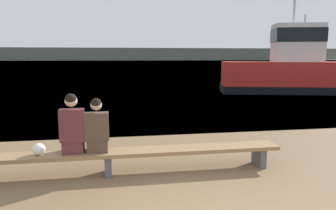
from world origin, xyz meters
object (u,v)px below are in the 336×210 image
Objects in this scene: tugboat_red at (290,71)px; moored_sailboat at (305,73)px; bench_main at (108,156)px; shopping_bag at (39,149)px; person_left at (72,127)px; person_right at (97,129)px.

moored_sailboat is (8.08, 11.26, -0.76)m from tugboat_red.
shopping_bag reaches higher than bench_main.
moored_sailboat is at bearing 50.52° from person_left.
person_right is at bearing 1.51° from shopping_bag.
tugboat_red reaches higher than person_right.
moored_sailboat reaches higher than bench_main.
person_right is at bearing 153.39° from tugboat_red.
tugboat_red is at bearing 47.22° from person_left.
person_left is 0.67m from shopping_bag.
tugboat_red reaches higher than person_left.
person_right reaches higher than bench_main.
moored_sailboat reaches higher than tugboat_red.
moored_sailboat reaches higher than person_left.
person_left is at bearing 2.27° from shopping_bag.
shopping_bag is (-0.57, -0.02, -0.36)m from person_left.
person_left is 29.92m from moored_sailboat.
moored_sailboat is (18.43, 23.10, 0.12)m from bench_main.
person_right is 15.84m from tugboat_red.
bench_main is at bearing -0.60° from person_left.
person_left reaches higher than person_right.
tugboat_red is at bearing 122.43° from moored_sailboat.
person_right is at bearing 0.46° from person_left.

